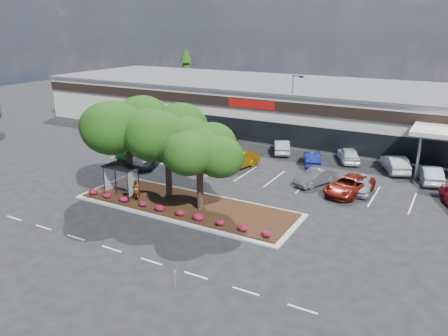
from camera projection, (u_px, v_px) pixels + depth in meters
The scene contains 27 objects.
ground at pixel (178, 232), 30.15m from camera, with size 160.00×160.00×0.00m, color black.
retail_store at pixel (326, 109), 57.28m from camera, with size 80.40×25.20×6.25m.
landscape_island at pixel (186, 205), 34.36m from camera, with size 18.00×6.00×0.26m.
lane_markings at pixel (244, 186), 38.87m from camera, with size 33.12×20.06×0.01m.
shrub_row at pixel (170, 210), 32.50m from camera, with size 17.00×0.80×0.50m, color maroon, non-canonical shape.
bus_shelter at pixel (122, 172), 35.35m from camera, with size 2.75×1.55×2.59m.
island_tree_west at pixel (128, 144), 36.27m from camera, with size 7.20×7.20×7.89m, color #12370C, non-canonical shape.
island_tree_mid at pixel (168, 151), 35.33m from camera, with size 6.60×6.60×7.32m, color #12370C, non-canonical shape.
island_tree_east at pixel (200, 169), 32.36m from camera, with size 5.80×5.80×6.50m, color #12370C, non-canonical shape.
conifer_north_west at pixel (186, 74), 80.64m from camera, with size 4.40×4.40×10.00m, color #12370C.
person_waiting at pixel (136, 190), 34.75m from camera, with size 0.61×0.40×1.68m, color #594C47.
light_pole at pixel (292, 116), 50.17m from camera, with size 1.43×0.54×8.39m.
survey_stake at pixel (175, 277), 23.62m from camera, with size 0.07×0.14×1.07m.
car_0 at pixel (147, 157), 44.58m from camera, with size 2.50×5.42×1.51m, color #5A5C63.
car_1 at pixel (143, 152), 46.32m from camera, with size 2.76×5.99×1.66m, color #144918.
car_2 at pixel (206, 159), 43.96m from camera, with size 1.72×4.93×1.62m, color #970010.
car_3 at pixel (237, 160), 43.38m from camera, with size 1.76×5.05×1.66m, color #6A4203.
car_4 at pixel (316, 177), 39.03m from camera, with size 1.52×4.36×1.44m, color #525359.
car_5 at pixel (349, 185), 36.84m from camera, with size 2.50×5.42×1.51m, color maroon.
car_6 at pixel (362, 185), 37.18m from camera, with size 1.62×4.04×1.38m, color #A0A5AC.
car_9 at pixel (163, 138), 51.85m from camera, with size 2.00×4.98×1.70m, color #55555C.
car_10 at pixel (225, 140), 51.68m from camera, with size 1.70×4.22×1.44m, color #622909.
car_11 at pixel (282, 147), 48.58m from camera, with size 1.61×4.62×1.52m, color #9FA3AB.
car_12 at pixel (312, 159), 44.28m from camera, with size 1.53×4.38×1.44m, color navy.
car_13 at pixel (348, 155), 45.48m from camera, with size 1.85×4.60×1.57m, color white.
car_14 at pixel (395, 163), 42.44m from camera, with size 1.73×4.97×1.64m, color #B7B7B7.
car_16 at pixel (430, 174), 39.56m from camera, with size 1.65×4.72×1.56m, color silver.
Camera 1 is at (16.03, -22.26, 13.66)m, focal length 35.00 mm.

